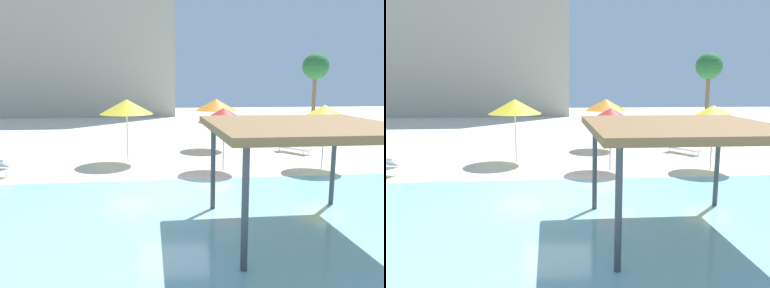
{
  "view_description": "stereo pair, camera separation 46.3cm",
  "coord_description": "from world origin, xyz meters",
  "views": [
    {
      "loc": [
        -0.75,
        -12.03,
        3.69
      ],
      "look_at": [
        0.84,
        2.0,
        1.3
      ],
      "focal_mm": 34.8,
      "sensor_mm": 36.0,
      "label": 1
    },
    {
      "loc": [
        -0.29,
        -12.07,
        3.69
      ],
      "look_at": [
        0.84,
        2.0,
        1.3
      ],
      "focal_mm": 34.8,
      "sensor_mm": 36.0,
      "label": 2
    }
  ],
  "objects": [
    {
      "name": "ground_plane",
      "position": [
        0.0,
        0.0,
        0.0
      ],
      "size": [
        80.0,
        80.0,
        0.0
      ],
      "primitive_type": "plane",
      "color": "beige"
    },
    {
      "name": "lagoon_water",
      "position": [
        0.0,
        -5.25,
        0.02
      ],
      "size": [
        44.0,
        13.5,
        0.04
      ],
      "primitive_type": "cube",
      "color": "#8CC6CC",
      "rests_on": "ground"
    },
    {
      "name": "shade_pavilion",
      "position": [
        2.82,
        -3.62,
        2.55
      ],
      "size": [
        4.3,
        4.3,
        2.71
      ],
      "color": "#42474C",
      "rests_on": "ground"
    },
    {
      "name": "beach_umbrella_orange_0",
      "position": [
        2.85,
        8.01,
        2.43
      ],
      "size": [
        2.26,
        2.26,
        2.74
      ],
      "color": "silver",
      "rests_on": "ground"
    },
    {
      "name": "beach_umbrella_red_1",
      "position": [
        2.26,
        2.94,
        2.31
      ],
      "size": [
        2.17,
        2.17,
        2.62
      ],
      "color": "silver",
      "rests_on": "ground"
    },
    {
      "name": "beach_umbrella_yellow_3",
      "position": [
        -1.79,
        5.02,
        2.55
      ],
      "size": [
        2.41,
        2.41,
        2.88
      ],
      "color": "silver",
      "rests_on": "ground"
    },
    {
      "name": "beach_umbrella_yellow_4",
      "position": [
        6.52,
        2.78,
        2.39
      ],
      "size": [
        2.32,
        2.32,
        2.71
      ],
      "color": "silver",
      "rests_on": "ground"
    },
    {
      "name": "lounge_chair_2",
      "position": [
        6.57,
        6.43,
        0.33
      ],
      "size": [
        1.56,
        1.9,
        0.74
      ],
      "rotation": [
        0.0,
        0.0,
        -0.97
      ],
      "color": "white",
      "rests_on": "ground"
    },
    {
      "name": "palm_tree_1",
      "position": [
        11.33,
        14.42,
        4.64
      ],
      "size": [
        1.9,
        1.9,
        5.71
      ],
      "color": "brown",
      "rests_on": "ground"
    },
    {
      "name": "hotel_block_0",
      "position": [
        -8.72,
        32.21,
        10.12
      ],
      "size": [
        21.3,
        10.51,
        20.24
      ],
      "primitive_type": "cube",
      "color": "#B2A893",
      "rests_on": "ground"
    }
  ]
}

